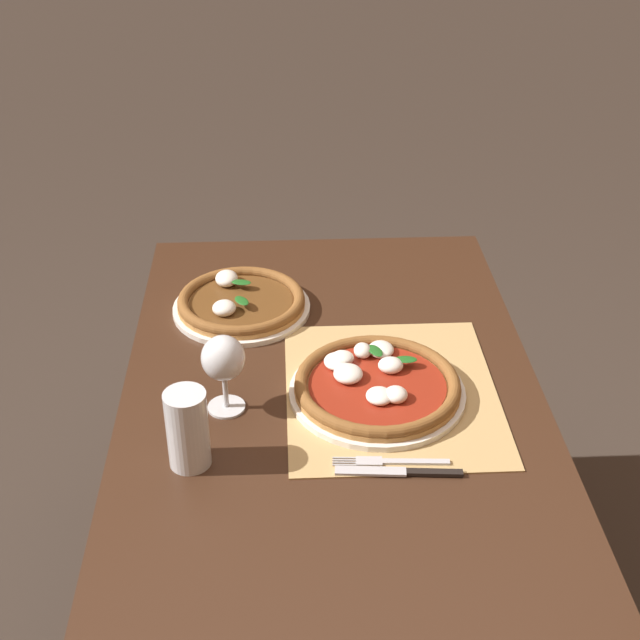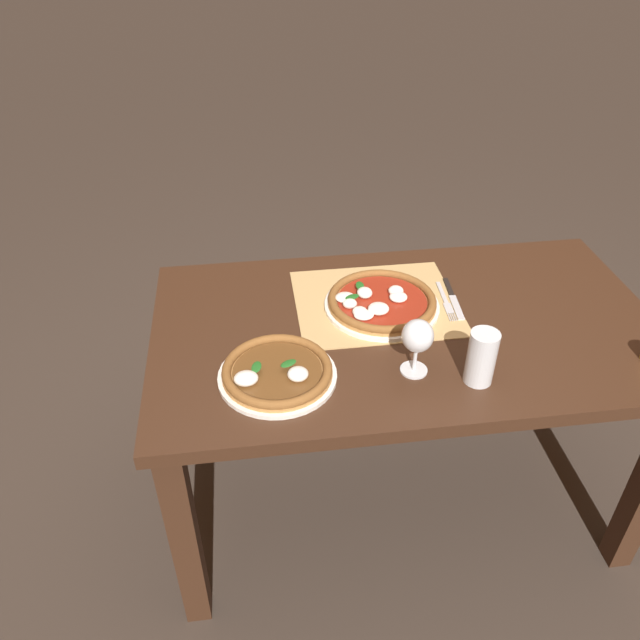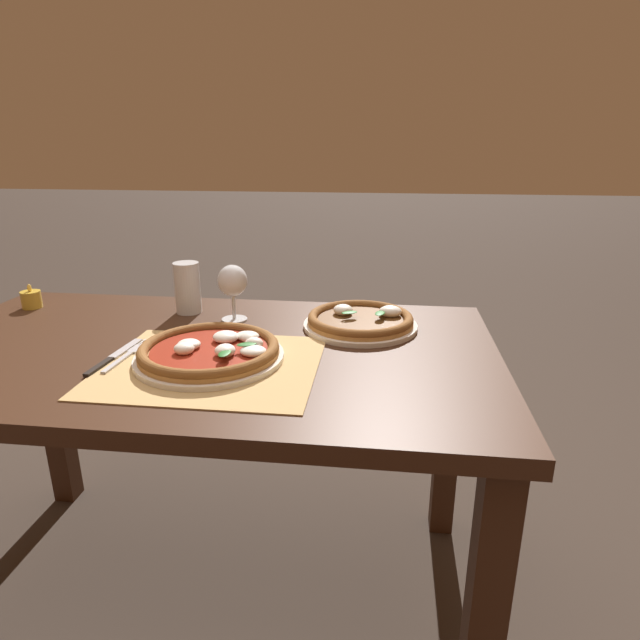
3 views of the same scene
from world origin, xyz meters
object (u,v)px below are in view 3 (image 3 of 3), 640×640
pizza_far (361,320)px  wine_glass (233,283)px  pizza_near (211,351)px  votive_candle (31,300)px  pint_glass (188,289)px  knife (115,356)px  fork (128,355)px

pizza_far → wine_glass: size_ratio=1.93×
pizza_near → votive_candle: 0.72m
wine_glass → pizza_near: bearing=-84.8°
pizza_near → pint_glass: size_ratio=2.29×
knife → votive_candle: votive_candle is taller
pizza_far → wine_glass: bearing=177.1°
pizza_near → fork: pizza_near is taller
pint_glass → fork: 0.35m
fork → votive_candle: bearing=144.4°
wine_glass → votive_candle: bearing=176.3°
fork → knife: size_ratio=0.93×
pizza_near → pizza_far: same height
pizza_near → pizza_far: size_ratio=1.11×
pint_glass → votive_candle: 0.48m
wine_glass → knife: bearing=-123.5°
wine_glass → pint_glass: (-0.15, 0.05, -0.04)m
pizza_near → wine_glass: size_ratio=2.15×
votive_candle → pizza_near: bearing=-26.3°
pint_glass → pizza_far: bearing=-8.3°
pizza_near → wine_glass: (-0.03, 0.28, 0.08)m
pizza_far → knife: 0.61m
pint_glass → fork: pint_glass is taller
pizza_far → votive_candle: size_ratio=4.15×
pint_glass → pizza_near: bearing=-62.6°
pizza_far → pint_glass: pint_glass is taller
knife → pizza_near: bearing=3.9°
votive_candle → wine_glass: bearing=-3.7°
wine_glass → knife: (-0.20, -0.30, -0.10)m
fork → pint_glass: bearing=86.4°
pizza_near → wine_glass: wine_glass is taller
pizza_near → pizza_far: (0.32, 0.26, -0.00)m
votive_candle → pint_glass: bearing=1.7°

